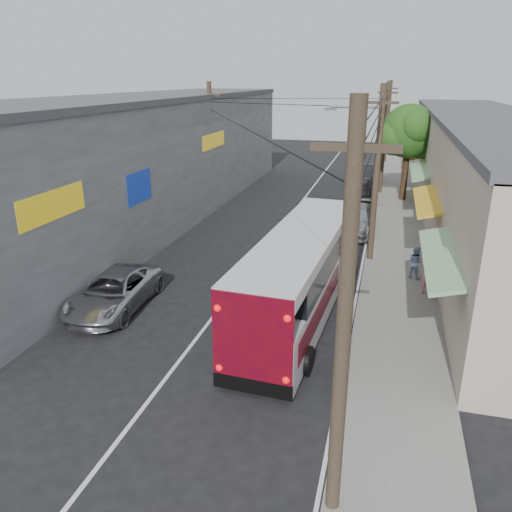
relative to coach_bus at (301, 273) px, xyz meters
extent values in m
plane|color=black|center=(-3.01, -6.57, -1.62)|extent=(120.00, 120.00, 0.00)
cube|color=slate|center=(3.49, 13.43, -1.56)|extent=(3.00, 80.00, 0.12)
cube|color=#C3B29B|center=(7.99, 15.43, 1.38)|extent=(6.00, 40.00, 6.00)
cube|color=#4C4C51|center=(7.99, 15.43, 4.48)|extent=(6.20, 40.00, 0.30)
cube|color=#1C8022|center=(4.69, -0.57, 1.28)|extent=(1.39, 6.00, 0.46)
cube|color=orange|center=(4.69, 7.43, 1.28)|extent=(1.39, 6.00, 0.46)
cube|color=#1C8022|center=(4.69, 15.43, 1.28)|extent=(1.39, 6.00, 0.46)
cube|color=orange|center=(4.69, 23.43, 1.28)|extent=(1.39, 6.00, 0.46)
cube|color=#1C8022|center=(4.69, 31.43, 1.28)|extent=(1.39, 6.00, 0.46)
cube|color=gray|center=(-11.51, 11.43, 1.88)|extent=(7.00, 36.00, 7.00)
cube|color=#4C4C51|center=(-11.51, 11.43, 5.48)|extent=(7.20, 36.00, 0.30)
cube|color=yellow|center=(-8.06, -2.57, 2.58)|extent=(0.12, 3.50, 1.00)
cube|color=#1433A5|center=(-8.06, 3.43, 1.98)|extent=(0.12, 2.20, 1.40)
cube|color=yellow|center=(-8.06, 13.43, 2.88)|extent=(0.12, 4.00, 0.90)
cylinder|color=#473828|center=(2.19, -8.57, 2.38)|extent=(0.28, 0.28, 8.00)
cube|color=#473828|center=(2.19, -8.57, 5.58)|extent=(1.40, 0.12, 0.12)
cylinder|color=#473828|center=(2.19, 6.43, 2.38)|extent=(0.28, 0.28, 8.00)
cube|color=#473828|center=(2.19, 6.43, 5.58)|extent=(1.40, 0.12, 0.12)
cylinder|color=#473828|center=(2.19, 21.43, 2.38)|extent=(0.28, 0.28, 8.00)
cube|color=#473828|center=(2.19, 21.43, 5.58)|extent=(1.40, 0.12, 0.12)
cylinder|color=#473828|center=(2.19, 36.43, 2.38)|extent=(0.28, 0.28, 8.00)
cube|color=#473828|center=(2.19, 36.43, 5.58)|extent=(1.40, 0.12, 0.12)
cylinder|color=#473828|center=(-8.21, 13.43, 2.38)|extent=(0.28, 0.28, 8.00)
cube|color=#473828|center=(-8.21, 13.43, 5.58)|extent=(1.40, 0.12, 0.12)
cylinder|color=#59595E|center=(1.09, 6.43, 5.38)|extent=(2.20, 0.10, 0.10)
cube|color=#59595E|center=(-0.01, 6.43, 5.28)|extent=(0.50, 0.18, 0.12)
cylinder|color=#3F2B19|center=(3.79, 19.43, 0.38)|extent=(0.44, 0.44, 4.00)
sphere|color=#214F15|center=(3.79, 19.43, 3.18)|extent=(3.60, 3.60, 3.60)
sphere|color=#214F15|center=(4.79, 20.03, 2.58)|extent=(2.60, 2.60, 2.60)
sphere|color=#214F15|center=(2.89, 19.03, 2.78)|extent=(2.40, 2.40, 2.40)
sphere|color=#214F15|center=(4.19, 18.43, 3.58)|extent=(2.20, 2.20, 2.20)
sphere|color=#214F15|center=(3.49, 20.33, 3.38)|extent=(2.00, 2.00, 2.00)
cube|color=silver|center=(-0.01, -0.09, -0.59)|extent=(2.87, 10.83, 1.70)
cube|color=black|center=(0.02, 0.36, 0.66)|extent=(2.78, 9.05, 0.89)
cube|color=silver|center=(-0.01, -0.09, 1.28)|extent=(2.87, 10.83, 0.45)
cube|color=#68090E|center=(-0.33, -5.45, 0.17)|extent=(2.21, 0.20, 2.59)
cube|color=black|center=(-0.33, -5.45, -1.22)|extent=(2.23, 0.22, 0.45)
sphere|color=red|center=(-1.27, -5.43, -0.81)|extent=(0.20, 0.20, 0.20)
sphere|color=red|center=(0.61, -5.54, -0.81)|extent=(0.20, 0.20, 0.20)
sphere|color=red|center=(-1.27, -5.43, 0.97)|extent=(0.20, 0.20, 0.20)
sphere|color=red|center=(0.61, -5.54, 0.97)|extent=(0.20, 0.20, 0.20)
cylinder|color=black|center=(-1.34, -3.77, -1.17)|extent=(0.32, 0.91, 0.89)
cylinder|color=black|center=(0.88, -3.90, -1.17)|extent=(0.32, 0.91, 0.89)
cylinder|color=black|center=(-0.96, 2.65, -1.17)|extent=(0.32, 0.91, 0.89)
cylinder|color=black|center=(1.27, 2.52, -1.17)|extent=(0.32, 0.91, 0.89)
cylinder|color=black|center=(-0.88, 3.99, -1.17)|extent=(0.32, 0.91, 0.89)
cylinder|color=black|center=(1.35, 3.85, -1.17)|extent=(0.32, 0.91, 0.89)
imported|color=#B5B5BC|center=(-6.81, -1.36, -0.94)|extent=(2.47, 4.96, 1.35)
imported|color=#A2A3AA|center=(1.12, 11.03, -0.89)|extent=(2.31, 5.10, 1.45)
imported|color=#242529|center=(0.79, 19.27, -0.97)|extent=(1.77, 3.90, 1.30)
imported|color=black|center=(0.79, 25.18, -0.87)|extent=(1.97, 4.65, 1.49)
imported|color=pink|center=(4.59, 2.76, -0.60)|extent=(0.76, 0.62, 1.80)
imported|color=#97B1DC|center=(4.12, 4.41, -0.79)|extent=(0.87, 0.81, 1.42)
camera|label=1|loc=(2.72, -16.47, 6.60)|focal=35.00mm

